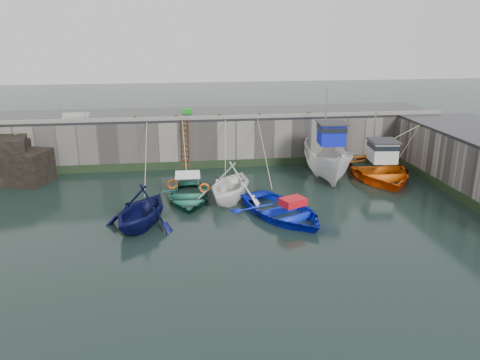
{
  "coord_description": "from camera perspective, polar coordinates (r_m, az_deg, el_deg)",
  "views": [
    {
      "loc": [
        -2.38,
        -18.91,
        8.61
      ],
      "look_at": [
        0.62,
        3.6,
        1.2
      ],
      "focal_mm": 35.0,
      "sensor_mm": 36.0,
      "label": 1
    }
  ],
  "objects": [
    {
      "name": "kerb_back",
      "position": [
        29.64,
        -2.9,
        7.65
      ],
      "size": [
        30.0,
        0.3,
        0.2
      ],
      "primitive_type": "cube",
      "color": "slate",
      "rests_on": "road_back"
    },
    {
      "name": "boat_near_white",
      "position": [
        21.92,
        -11.86,
        -5.47
      ],
      "size": [
        4.9,
        5.2,
        2.19
      ],
      "primitive_type": "imported",
      "rotation": [
        0.0,
        0.0,
        -0.39
      ],
      "color": "#090C3B",
      "rests_on": "ground"
    },
    {
      "name": "algae_right",
      "position": [
        27.09,
        24.86,
        -1.64
      ],
      "size": [
        0.08,
        15.0,
        0.5
      ],
      "primitive_type": "cube",
      "color": "black",
      "rests_on": "ground"
    },
    {
      "name": "fish_crate",
      "position": [
        31.84,
        -6.5,
        8.38
      ],
      "size": [
        0.62,
        0.44,
        0.3
      ],
      "primitive_type": "cube",
      "rotation": [
        0.0,
        0.0,
        0.04
      ],
      "color": "#188618",
      "rests_on": "road_back"
    },
    {
      "name": "bollard_e",
      "position": [
        30.8,
        8.39,
        7.95
      ],
      "size": [
        0.18,
        0.18,
        0.28
      ],
      "primitive_type": "cylinder",
      "color": "#3F1E0F",
      "rests_on": "road_back"
    },
    {
      "name": "quay_back",
      "position": [
        32.29,
        -3.2,
        5.32
      ],
      "size": [
        30.0,
        5.0,
        3.0
      ],
      "primitive_type": "cube",
      "color": "slate",
      "rests_on": "ground"
    },
    {
      "name": "boat_near_navy",
      "position": [
        22.59,
        5.15,
        -4.4
      ],
      "size": [
        5.7,
        6.5,
        1.12
      ],
      "primitive_type": "imported",
      "rotation": [
        0.0,
        0.0,
        0.41
      ],
      "color": "#0E21D2",
      "rests_on": "ground"
    },
    {
      "name": "boat_near_white_rope",
      "position": [
        27.21,
        -11.09,
        -0.73
      ],
      "size": [
        0.04,
        6.85,
        3.1
      ],
      "primitive_type": null,
      "color": "tan",
      "rests_on": "ground"
    },
    {
      "name": "road_back",
      "position": [
        31.98,
        -3.25,
        8.08
      ],
      "size": [
        30.0,
        5.0,
        0.16
      ],
      "primitive_type": "cube",
      "color": "black",
      "rests_on": "quay_back"
    },
    {
      "name": "boat_near_blue",
      "position": [
        24.76,
        -6.31,
        -2.39
      ],
      "size": [
        3.35,
        4.62,
        0.94
      ],
      "primitive_type": "imported",
      "rotation": [
        0.0,
        0.0,
        -0.02
      ],
      "color": "#195847",
      "rests_on": "ground"
    },
    {
      "name": "boat_near_blue_rope",
      "position": [
        28.64,
        -6.54,
        0.45
      ],
      "size": [
        0.04,
        4.12,
        3.1
      ],
      "primitive_type": null,
      "color": "tan",
      "rests_on": "ground"
    },
    {
      "name": "railing",
      "position": [
        31.26,
        -19.41,
        7.39
      ],
      "size": [
        1.6,
        1.05,
        1.0
      ],
      "color": "#A5A8AD",
      "rests_on": "road_back"
    },
    {
      "name": "boat_far_orange",
      "position": [
        29.54,
        16.44,
        1.31
      ],
      "size": [
        5.66,
        7.46,
        4.45
      ],
      "rotation": [
        0.0,
        0.0,
        -0.1
      ],
      "color": "#FF640D",
      "rests_on": "ground"
    },
    {
      "name": "bollard_c",
      "position": [
        29.75,
        -2.53,
        7.77
      ],
      "size": [
        0.18,
        0.18,
        0.28
      ],
      "primitive_type": "cylinder",
      "color": "#3F1E0F",
      "rests_on": "road_back"
    },
    {
      "name": "boat_far_white",
      "position": [
        28.61,
        10.63,
        2.45
      ],
      "size": [
        3.09,
        6.7,
        5.5
      ],
      "rotation": [
        0.0,
        0.0,
        -0.1
      ],
      "color": "silver",
      "rests_on": "ground"
    },
    {
      "name": "boat_near_blacktrim_rope",
      "position": [
        28.65,
        -2.13,
        0.57
      ],
      "size": [
        0.04,
        4.29,
        3.1
      ],
      "primitive_type": null,
      "color": "tan",
      "rests_on": "ground"
    },
    {
      "name": "bollard_d",
      "position": [
        30.09,
        2.46,
        7.89
      ],
      "size": [
        0.18,
        0.18,
        0.28
      ],
      "primitive_type": "cylinder",
      "color": "#3F1E0F",
      "rests_on": "road_back"
    },
    {
      "name": "bollard_b",
      "position": [
        29.64,
        -7.78,
        7.59
      ],
      "size": [
        0.18,
        0.18,
        0.28
      ],
      "primitive_type": "cylinder",
      "color": "#3F1E0F",
      "rests_on": "road_back"
    },
    {
      "name": "bollard_a",
      "position": [
        29.75,
        -12.63,
        7.36
      ],
      "size": [
        0.18,
        0.18,
        0.28
      ],
      "primitive_type": "cylinder",
      "color": "#3F1E0F",
      "rests_on": "road_back"
    },
    {
      "name": "ground",
      "position": [
        20.91,
        -0.39,
        -6.24
      ],
      "size": [
        120.0,
        120.0,
        0.0
      ],
      "primitive_type": "plane",
      "color": "black",
      "rests_on": "ground"
    },
    {
      "name": "boat_near_navy_rope",
      "position": [
        27.68,
        2.67,
        -0.07
      ],
      "size": [
        0.04,
        6.6,
        3.1
      ],
      "primitive_type": null,
      "color": "tan",
      "rests_on": "ground"
    },
    {
      "name": "ladder",
      "position": [
        29.67,
        -6.67,
        4.26
      ],
      "size": [
        0.51,
        0.08,
        3.2
      ],
      "color": "#3F1E0F",
      "rests_on": "ground"
    },
    {
      "name": "algae_back",
      "position": [
        30.15,
        -2.78,
        1.95
      ],
      "size": [
        30.0,
        0.08,
        0.5
      ],
      "primitive_type": "cube",
      "color": "black",
      "rests_on": "ground"
    },
    {
      "name": "boat_near_blacktrim",
      "position": [
        24.69,
        -1.18,
        -2.35
      ],
      "size": [
        5.18,
        5.48,
        2.28
      ],
      "primitive_type": "imported",
      "rotation": [
        0.0,
        0.0,
        -0.43
      ],
      "color": "white",
      "rests_on": "ground"
    }
  ]
}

